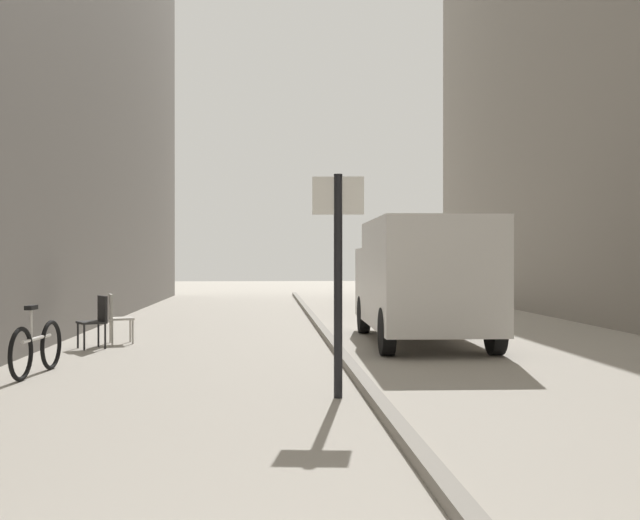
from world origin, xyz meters
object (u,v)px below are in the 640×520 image
(street_sign_post, at_px, (338,265))
(bicycle_leaning, at_px, (37,348))
(cafe_chair_by_doorway, at_px, (96,318))
(delivery_van, at_px, (422,277))
(cafe_chair_near_window, at_px, (117,315))

(street_sign_post, xyz_separation_m, bicycle_leaning, (-4.01, 1.99, -1.16))
(street_sign_post, xyz_separation_m, cafe_chair_by_doorway, (-3.89, 5.11, -1.00))
(delivery_van, relative_size, street_sign_post, 2.09)
(cafe_chair_by_doorway, bearing_deg, bicycle_leaning, 147.38)
(street_sign_post, distance_m, cafe_chair_near_window, 6.99)
(delivery_van, height_order, cafe_chair_by_doorway, delivery_van)
(cafe_chair_near_window, height_order, cafe_chair_by_doorway, same)
(bicycle_leaning, bearing_deg, delivery_van, 35.54)
(delivery_van, distance_m, street_sign_post, 5.95)
(cafe_chair_near_window, distance_m, cafe_chair_by_doorway, 0.78)
(bicycle_leaning, height_order, cafe_chair_near_window, bicycle_leaning)
(cafe_chair_by_doorway, bearing_deg, delivery_van, -116.17)
(delivery_van, bearing_deg, street_sign_post, -109.51)
(street_sign_post, relative_size, bicycle_leaning, 1.47)
(cafe_chair_by_doorway, bearing_deg, street_sign_post, -173.10)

